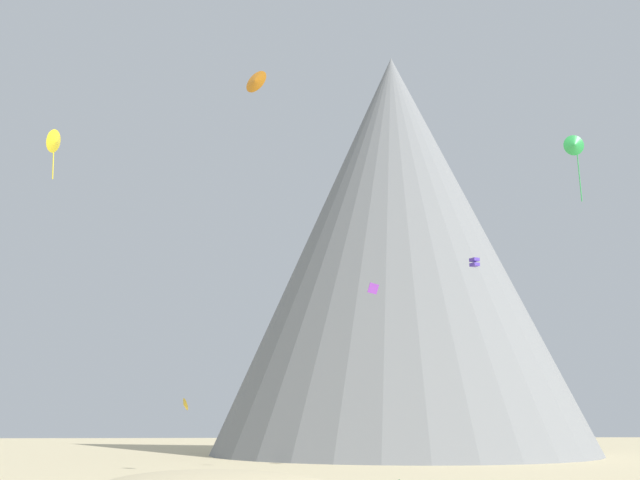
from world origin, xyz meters
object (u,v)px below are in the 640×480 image
kite_green_mid (574,146)px  kite_gold_low (184,405)px  kite_orange_high (256,81)px  rock_massif (401,266)px  kite_violet_mid (373,288)px  kite_indigo_mid (474,262)px  kite_yellow_mid (55,142)px

kite_green_mid → kite_gold_low: bearing=144.5°
kite_gold_low → kite_orange_high: bearing=-2.9°
kite_orange_high → rock_massif: bearing=108.2°
rock_massif → kite_violet_mid: (-10.51, -40.59, -11.25)m
kite_orange_high → kite_gold_low: 34.78m
rock_massif → kite_indigo_mid: rock_massif is taller
kite_gold_low → rock_massif: bearing=118.9°
kite_green_mid → kite_gold_low: (-32.28, 26.78, -19.15)m
rock_massif → kite_indigo_mid: bearing=-89.3°
kite_yellow_mid → kite_gold_low: size_ratio=2.54×
rock_massif → kite_yellow_mid: 73.99m
kite_indigo_mid → kite_green_mid: bearing=154.9°
rock_massif → kite_green_mid: rock_massif is taller
kite_indigo_mid → kite_yellow_mid: (-37.67, -23.39, 3.35)m
kite_indigo_mid → kite_violet_mid: 11.41m
rock_massif → kite_gold_low: size_ratio=56.56×
kite_indigo_mid → rock_massif: bearing=-28.8°
kite_violet_mid → kite_green_mid: (12.76, -22.60, 7.35)m
kite_yellow_mid → kite_violet_mid: (26.66, 23.20, -6.37)m
kite_yellow_mid → kite_green_mid: bearing=-74.8°
kite_indigo_mid → kite_yellow_mid: kite_yellow_mid is taller
kite_indigo_mid → kite_green_mid: 23.26m
rock_massif → kite_indigo_mid: size_ratio=76.40×
kite_yellow_mid → kite_gold_low: bearing=-0.3°
kite_indigo_mid → kite_gold_low: size_ratio=0.74×
rock_massif → kite_orange_high: size_ratio=38.54×
kite_yellow_mid → kite_gold_low: kite_yellow_mid is taller
kite_green_mid → kite_orange_high: kite_orange_high is taller
rock_massif → kite_violet_mid: bearing=-104.5°
rock_massif → kite_yellow_mid: size_ratio=22.29×
kite_violet_mid → kite_green_mid: size_ratio=0.23×
kite_yellow_mid → kite_gold_low: 33.63m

